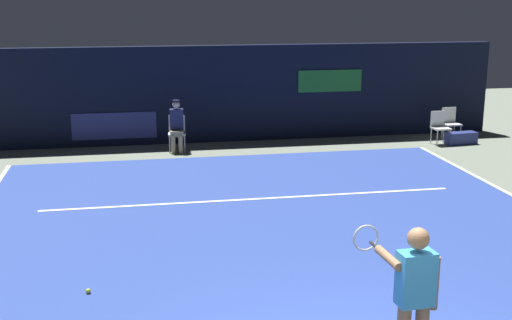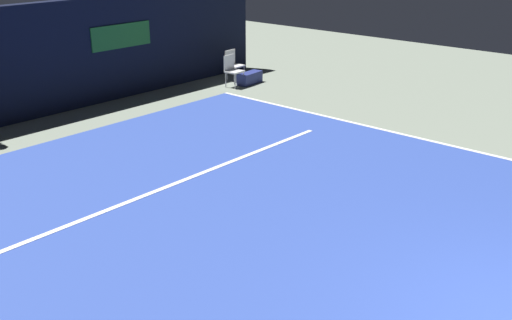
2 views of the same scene
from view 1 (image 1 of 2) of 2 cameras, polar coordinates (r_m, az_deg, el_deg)
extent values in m
plane|color=gray|center=(11.31, 1.53, -6.37)|extent=(31.29, 31.29, 0.00)
cube|color=#2D479E|center=(11.31, 1.53, -6.34)|extent=(10.41, 11.27, 0.01)
cube|color=white|center=(13.13, -0.27, -3.36)|extent=(8.12, 0.10, 0.01)
cube|color=black|center=(18.18, -3.40, 5.65)|extent=(15.67, 0.30, 2.60)
cube|color=navy|center=(18.01, -11.99, 2.87)|extent=(2.20, 0.04, 0.70)
cube|color=#1E6B2D|center=(18.63, 6.32, 6.73)|extent=(1.80, 0.04, 0.60)
cube|color=#338CD1|center=(6.89, 13.47, -9.80)|extent=(0.37, 0.24, 0.56)
sphere|color=#8C6647|center=(6.74, 13.67, -6.53)|extent=(0.22, 0.22, 0.22)
cylinder|color=#8C6647|center=(6.93, 11.23, -8.19)|extent=(0.12, 0.50, 0.09)
cylinder|color=#8C6647|center=(7.04, 14.98, -10.09)|extent=(0.09, 0.09, 0.56)
cylinder|color=black|center=(7.19, 10.22, -7.33)|extent=(0.05, 0.30, 0.03)
torus|color=#B2B2B7|center=(7.42, 9.34, -6.58)|extent=(0.30, 0.04, 0.30)
cube|color=white|center=(17.18, -6.76, 2.24)|extent=(0.47, 0.44, 0.04)
cube|color=white|center=(17.33, -6.77, 3.12)|extent=(0.42, 0.07, 0.42)
cylinder|color=#B2B2B7|center=(17.06, -7.37, 1.35)|extent=(0.03, 0.03, 0.46)
cylinder|color=#B2B2B7|center=(17.06, -6.12, 1.38)|extent=(0.03, 0.03, 0.46)
cylinder|color=#B2B2B7|center=(17.40, -7.34, 1.60)|extent=(0.03, 0.03, 0.46)
cylinder|color=#B2B2B7|center=(17.39, -6.11, 1.63)|extent=(0.03, 0.03, 0.46)
cube|color=tan|center=(17.09, -6.77, 2.32)|extent=(0.35, 0.43, 0.14)
cylinder|color=tan|center=(16.97, -7.06, 1.29)|extent=(0.11, 0.11, 0.46)
cylinder|color=tan|center=(16.97, -6.45, 1.31)|extent=(0.11, 0.11, 0.46)
cube|color=#23284C|center=(17.14, -6.79, 3.48)|extent=(0.36, 0.25, 0.52)
sphere|color=beige|center=(17.08, -6.83, 4.73)|extent=(0.20, 0.20, 0.20)
cylinder|color=#141933|center=(17.07, -6.84, 5.03)|extent=(0.19, 0.19, 0.04)
cube|color=white|center=(19.18, 16.35, 2.94)|extent=(0.46, 0.42, 0.04)
cube|color=white|center=(19.31, 16.11, 3.72)|extent=(0.42, 0.05, 0.42)
cylinder|color=#B2B2B7|center=(18.98, 16.07, 2.17)|extent=(0.03, 0.03, 0.44)
cylinder|color=#B2B2B7|center=(19.17, 17.04, 2.22)|extent=(0.03, 0.03, 0.44)
cylinder|color=#B2B2B7|center=(19.27, 15.58, 2.38)|extent=(0.03, 0.03, 0.44)
cylinder|color=#B2B2B7|center=(19.46, 16.54, 2.42)|extent=(0.03, 0.03, 0.44)
cube|color=white|center=(18.51, 15.50, 2.61)|extent=(0.46, 0.42, 0.04)
cube|color=white|center=(18.64, 15.25, 3.43)|extent=(0.42, 0.05, 0.42)
cylinder|color=#B2B2B7|center=(18.32, 15.20, 1.81)|extent=(0.03, 0.03, 0.44)
cylinder|color=#B2B2B7|center=(18.50, 16.22, 1.86)|extent=(0.03, 0.03, 0.44)
cylinder|color=#B2B2B7|center=(18.61, 14.70, 2.03)|extent=(0.03, 0.03, 0.44)
cylinder|color=#B2B2B7|center=(18.79, 15.70, 2.08)|extent=(0.03, 0.03, 0.44)
sphere|color=#CCE033|center=(9.44, -14.11, -10.78)|extent=(0.07, 0.07, 0.07)
cube|color=navy|center=(18.79, 17.09, 1.80)|extent=(0.87, 0.42, 0.32)
camera|label=2|loc=(6.29, -50.82, 11.02)|focal=42.52mm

